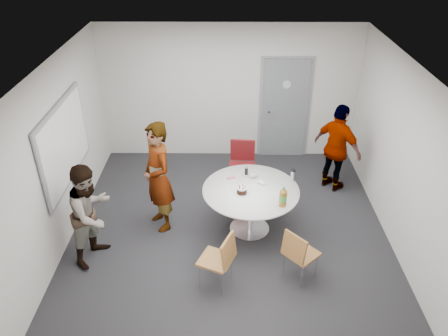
{
  "coord_description": "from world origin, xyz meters",
  "views": [
    {
      "loc": [
        -0.04,
        -5.54,
        4.51
      ],
      "look_at": [
        -0.08,
        0.25,
        1.0
      ],
      "focal_mm": 35.0,
      "sensor_mm": 36.0,
      "label": 1
    }
  ],
  "objects_px": {
    "whiteboard": "(65,143)",
    "chair_far": "(242,161)",
    "door": "(284,109)",
    "person_main": "(158,178)",
    "chair_near_left": "(221,257)",
    "table": "(252,195)",
    "chair_near_right": "(298,252)",
    "person_right": "(337,148)",
    "person_left": "(91,213)"
  },
  "relations": [
    {
      "from": "table",
      "to": "chair_near_left",
      "type": "relative_size",
      "value": 1.75
    },
    {
      "from": "chair_near_left",
      "to": "chair_far",
      "type": "height_order",
      "value": "chair_far"
    },
    {
      "from": "door",
      "to": "chair_near_right",
      "type": "xyz_separation_m",
      "value": [
        -0.17,
        -3.57,
        -0.53
      ]
    },
    {
      "from": "door",
      "to": "chair_near_left",
      "type": "xyz_separation_m",
      "value": [
        -1.21,
        -3.7,
        -0.51
      ]
    },
    {
      "from": "chair_near_left",
      "to": "person_main",
      "type": "height_order",
      "value": "person_main"
    },
    {
      "from": "whiteboard",
      "to": "chair_far",
      "type": "height_order",
      "value": "whiteboard"
    },
    {
      "from": "table",
      "to": "chair_near_right",
      "type": "height_order",
      "value": "table"
    },
    {
      "from": "chair_near_right",
      "to": "chair_far",
      "type": "xyz_separation_m",
      "value": [
        -0.7,
        2.27,
        0.09
      ]
    },
    {
      "from": "person_left",
      "to": "person_right",
      "type": "distance_m",
      "value": 4.28
    },
    {
      "from": "person_main",
      "to": "person_left",
      "type": "xyz_separation_m",
      "value": [
        -0.85,
        -0.74,
        -0.13
      ]
    },
    {
      "from": "table",
      "to": "person_left",
      "type": "height_order",
      "value": "person_left"
    },
    {
      "from": "door",
      "to": "table",
      "type": "xyz_separation_m",
      "value": [
        -0.75,
        -2.5,
        -0.36
      ]
    },
    {
      "from": "table",
      "to": "chair_far",
      "type": "bearing_deg",
      "value": 95.88
    },
    {
      "from": "chair_near_right",
      "to": "person_left",
      "type": "bearing_deg",
      "value": -141.28
    },
    {
      "from": "chair_near_left",
      "to": "chair_near_right",
      "type": "height_order",
      "value": "chair_near_left"
    },
    {
      "from": "door",
      "to": "person_right",
      "type": "xyz_separation_m",
      "value": [
        0.8,
        -1.25,
        -0.21
      ]
    },
    {
      "from": "door",
      "to": "person_left",
      "type": "bearing_deg",
      "value": -134.44
    },
    {
      "from": "chair_far",
      "to": "table",
      "type": "bearing_deg",
      "value": 100.4
    },
    {
      "from": "whiteboard",
      "to": "chair_far",
      "type": "distance_m",
      "value": 2.99
    },
    {
      "from": "door",
      "to": "whiteboard",
      "type": "distance_m",
      "value": 4.25
    },
    {
      "from": "whiteboard",
      "to": "chair_near_left",
      "type": "height_order",
      "value": "whiteboard"
    },
    {
      "from": "chair_far",
      "to": "person_main",
      "type": "height_order",
      "value": "person_main"
    },
    {
      "from": "chair_near_right",
      "to": "chair_far",
      "type": "distance_m",
      "value": 2.38
    },
    {
      "from": "chair_near_right",
      "to": "chair_near_left",
      "type": "bearing_deg",
      "value": -125.1
    },
    {
      "from": "whiteboard",
      "to": "chair_near_right",
      "type": "relative_size",
      "value": 2.31
    },
    {
      "from": "table",
      "to": "chair_near_right",
      "type": "xyz_separation_m",
      "value": [
        0.57,
        -1.08,
        -0.17
      ]
    },
    {
      "from": "person_main",
      "to": "person_right",
      "type": "relative_size",
      "value": 1.11
    },
    {
      "from": "door",
      "to": "chair_far",
      "type": "distance_m",
      "value": 1.62
    },
    {
      "from": "person_left",
      "to": "whiteboard",
      "type": "bearing_deg",
      "value": 55.32
    },
    {
      "from": "door",
      "to": "person_main",
      "type": "xyz_separation_m",
      "value": [
        -2.2,
        -2.37,
        -0.12
      ]
    },
    {
      "from": "person_left",
      "to": "table",
      "type": "bearing_deg",
      "value": -51.42
    },
    {
      "from": "whiteboard",
      "to": "chair_far",
      "type": "xyz_separation_m",
      "value": [
        2.69,
        0.98,
        -0.86
      ]
    },
    {
      "from": "person_main",
      "to": "person_left",
      "type": "bearing_deg",
      "value": -80.33
    },
    {
      "from": "door",
      "to": "person_main",
      "type": "relative_size",
      "value": 1.17
    },
    {
      "from": "whiteboard",
      "to": "table",
      "type": "xyz_separation_m",
      "value": [
        2.82,
        -0.21,
        -0.78
      ]
    },
    {
      "from": "door",
      "to": "person_left",
      "type": "height_order",
      "value": "door"
    },
    {
      "from": "table",
      "to": "chair_far",
      "type": "xyz_separation_m",
      "value": [
        -0.12,
        1.2,
        -0.08
      ]
    },
    {
      "from": "chair_near_right",
      "to": "person_left",
      "type": "height_order",
      "value": "person_left"
    },
    {
      "from": "person_main",
      "to": "chair_far",
      "type": "bearing_deg",
      "value": 97.7
    },
    {
      "from": "person_main",
      "to": "person_right",
      "type": "bearing_deg",
      "value": 79.29
    },
    {
      "from": "chair_near_left",
      "to": "chair_far",
      "type": "distance_m",
      "value": 2.43
    },
    {
      "from": "door",
      "to": "whiteboard",
      "type": "bearing_deg",
      "value": -147.34
    },
    {
      "from": "whiteboard",
      "to": "person_main",
      "type": "relative_size",
      "value": 1.04
    },
    {
      "from": "door",
      "to": "table",
      "type": "relative_size",
      "value": 1.43
    },
    {
      "from": "door",
      "to": "chair_near_left",
      "type": "distance_m",
      "value": 3.93
    },
    {
      "from": "whiteboard",
      "to": "table",
      "type": "height_order",
      "value": "whiteboard"
    },
    {
      "from": "person_left",
      "to": "chair_near_left",
      "type": "bearing_deg",
      "value": -84.13
    },
    {
      "from": "chair_near_left",
      "to": "person_main",
      "type": "distance_m",
      "value": 1.7
    },
    {
      "from": "door",
      "to": "chair_near_right",
      "type": "distance_m",
      "value": 3.62
    },
    {
      "from": "chair_near_right",
      "to": "whiteboard",
      "type": "bearing_deg",
      "value": -153.01
    }
  ]
}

